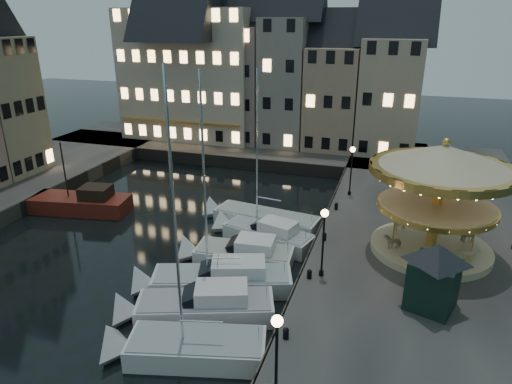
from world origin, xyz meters
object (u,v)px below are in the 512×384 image
(bollard_a, at_px, (286,333))
(motorboat_f, at_px, (260,219))
(bollard_b, at_px, (309,273))
(streetlamp_c, at_px, (352,164))
(bollard_c, at_px, (324,236))
(streetlamp_a, at_px, (277,349))
(motorboat_c, at_px, (216,280))
(red_fishing_boat, at_px, (83,203))
(motorboat_e, at_px, (264,234))
(motorboat_a, at_px, (185,348))
(motorboat_d, at_px, (238,254))
(motorboat_b, at_px, (198,307))
(carousel, at_px, (441,179))
(ticket_kiosk, at_px, (436,265))
(bollard_d, at_px, (336,206))
(streetlamp_b, at_px, (324,233))

(bollard_a, xyz_separation_m, motorboat_f, (-5.66, 14.13, -1.07))
(bollard_b, bearing_deg, streetlamp_c, 87.55)
(bollard_c, bearing_deg, streetlamp_a, -87.63)
(streetlamp_c, height_order, motorboat_c, motorboat_c)
(motorboat_f, relative_size, red_fishing_boat, 1.45)
(bollard_b, relative_size, motorboat_e, 0.07)
(motorboat_a, bearing_deg, streetlamp_c, 75.89)
(bollard_b, height_order, motorboat_f, motorboat_f)
(bollard_a, distance_m, motorboat_f, 15.26)
(streetlamp_a, relative_size, bollard_a, 7.32)
(streetlamp_c, xyz_separation_m, motorboat_d, (-5.86, -11.49, -3.38))
(bollard_a, relative_size, motorboat_b, 0.07)
(streetlamp_c, relative_size, carousel, 0.49)
(ticket_kiosk, bearing_deg, bollard_c, 138.05)
(motorboat_d, xyz_separation_m, red_fishing_boat, (-15.36, 4.20, 0.07))
(motorboat_c, height_order, ticket_kiosk, motorboat_c)
(motorboat_b, distance_m, motorboat_c, 2.80)
(motorboat_b, height_order, ticket_kiosk, ticket_kiosk)
(bollard_d, xyz_separation_m, motorboat_d, (-5.26, -7.99, -0.96))
(streetlamp_a, height_order, bollard_b, streetlamp_a)
(bollard_a, height_order, motorboat_e, motorboat_e)
(motorboat_c, xyz_separation_m, motorboat_e, (0.95, 6.79, -0.04))
(streetlamp_c, distance_m, bollard_d, 4.29)
(motorboat_f, bearing_deg, bollard_c, -32.68)
(streetlamp_c, relative_size, motorboat_a, 0.33)
(streetlamp_a, height_order, streetlamp_b, same)
(bollard_b, distance_m, ticket_kiosk, 6.88)
(bollard_a, height_order, bollard_c, same)
(streetlamp_a, distance_m, bollard_b, 9.82)
(streetlamp_a, xyz_separation_m, motorboat_e, (-5.12, 15.41, -3.38))
(bollard_c, xyz_separation_m, ticket_kiosk, (6.48, -5.83, 2.14))
(bollard_d, xyz_separation_m, motorboat_a, (-4.62, -17.26, -1.06))
(motorboat_a, distance_m, motorboat_d, 9.29)
(motorboat_e, bearing_deg, bollard_b, -52.58)
(streetlamp_a, distance_m, motorboat_a, 6.84)
(motorboat_a, bearing_deg, motorboat_f, 93.89)
(motorboat_a, bearing_deg, bollard_a, 15.24)
(motorboat_d, bearing_deg, streetlamp_b, -18.95)
(streetlamp_a, bearing_deg, motorboat_d, 115.99)
(motorboat_a, xyz_separation_m, motorboat_e, (0.10, 12.67, 0.10))
(streetlamp_b, bearing_deg, ticket_kiosk, -12.70)
(motorboat_c, relative_size, carousel, 1.45)
(streetlamp_a, distance_m, red_fishing_boat, 26.90)
(streetlamp_b, distance_m, bollard_c, 5.14)
(bollard_c, bearing_deg, motorboat_c, -132.92)
(bollard_b, bearing_deg, motorboat_d, 154.47)
(bollard_b, xyz_separation_m, motorboat_c, (-5.47, -0.88, -0.92))
(bollard_a, relative_size, motorboat_e, 0.07)
(motorboat_a, height_order, motorboat_d, motorboat_a)
(motorboat_e, bearing_deg, red_fishing_boat, 177.15)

